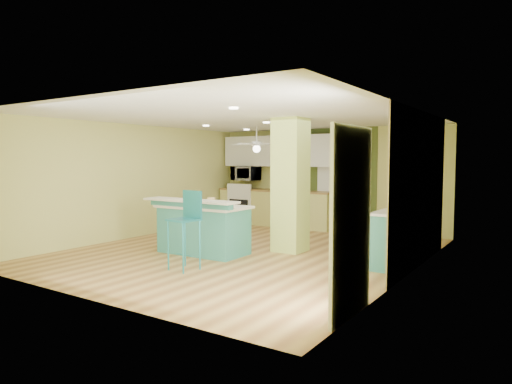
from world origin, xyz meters
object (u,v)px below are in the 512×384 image
Objects in this scene: bar_stool at (188,217)px; canister at (211,202)px; fruit_bowl at (293,189)px; side_counter at (399,238)px; peninsula at (203,228)px.

bar_stool reaches higher than canister.
fruit_bowl is at bearing 104.73° from bar_stool.
bar_stool reaches higher than side_counter.
peninsula is 6.66× the size of fruit_bowl.
peninsula reaches higher than fruit_bowl.
side_counter is 4.36m from fruit_bowl.
bar_stool is 4.30× the size of fruit_bowl.
side_counter is at bearing 43.79° from bar_stool.
canister is (0.27, -0.08, 0.50)m from peninsula.
canister reaches higher than peninsula.
canister is at bearing -17.82° from peninsula.
bar_stool is at bearing -72.04° from canister.
canister is (0.41, -3.75, -0.01)m from fruit_bowl.
bar_stool is 3.45m from side_counter.
bar_stool is at bearing -81.25° from fruit_bowl.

